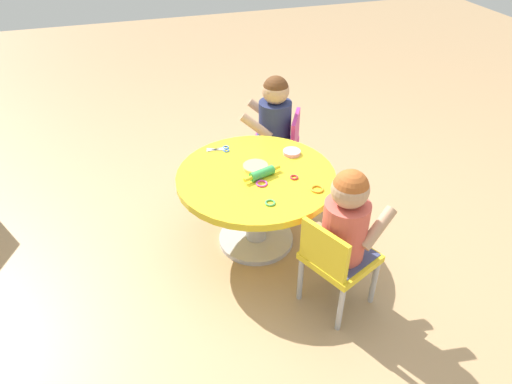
{
  "coord_description": "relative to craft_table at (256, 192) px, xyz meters",
  "views": [
    {
      "loc": [
        -2.0,
        0.62,
        1.85
      ],
      "look_at": [
        0.0,
        0.0,
        0.36
      ],
      "focal_mm": 32.51,
      "sensor_mm": 36.0,
      "label": 1
    }
  ],
  "objects": [
    {
      "name": "ground_plane",
      "position": [
        0.0,
        0.0,
        -0.36
      ],
      "size": [
        10.0,
        10.0,
        0.0
      ],
      "primitive_type": "plane",
      "color": "tan"
    },
    {
      "name": "craft_table",
      "position": [
        0.0,
        0.0,
        0.0
      ],
      "size": [
        0.87,
        0.87,
        0.48
      ],
      "color": "silver",
      "rests_on": "ground"
    },
    {
      "name": "child_chair_left",
      "position": [
        -0.57,
        -0.22,
        -0.05
      ],
      "size": [
        0.4,
        0.4,
        0.54
      ],
      "color": "#B7B7BC",
      "rests_on": "ground"
    },
    {
      "name": "seated_child_left",
      "position": [
        -0.56,
        -0.26,
        0.17
      ],
      "size": [
        0.39,
        0.43,
        0.51
      ],
      "color": "#3F4772",
      "rests_on": "ground"
    },
    {
      "name": "child_chair_right",
      "position": [
        0.52,
        -0.32,
        -0.05
      ],
      "size": [
        0.41,
        0.41,
        0.54
      ],
      "color": "#B7B7BC",
      "rests_on": "ground"
    },
    {
      "name": "seated_child_right",
      "position": [
        0.54,
        -0.29,
        0.17
      ],
      "size": [
        0.4,
        0.43,
        0.51
      ],
      "color": "#3F4772",
      "rests_on": "ground"
    },
    {
      "name": "rolling_pin",
      "position": [
        -0.04,
        -0.02,
        0.14
      ],
      "size": [
        0.1,
        0.22,
        0.05
      ],
      "color": "green",
      "rests_on": "craft_table"
    },
    {
      "name": "craft_scissors",
      "position": [
        0.31,
        0.12,
        0.12
      ],
      "size": [
        0.08,
        0.14,
        0.01
      ],
      "color": "silver",
      "rests_on": "craft_table"
    },
    {
      "name": "playdough_blob_0",
      "position": [
        0.14,
        -0.26,
        0.13
      ],
      "size": [
        0.1,
        0.1,
        0.02
      ],
      "primitive_type": "cylinder",
      "color": "pink",
      "rests_on": "craft_table"
    },
    {
      "name": "playdough_blob_1",
      "position": [
        0.06,
        -0.01,
        0.13
      ],
      "size": [
        0.14,
        0.14,
        0.02
      ],
      "primitive_type": "cylinder",
      "color": "#F2CC72",
      "rests_on": "craft_table"
    },
    {
      "name": "cookie_cutter_0",
      "position": [
        -0.1,
        -0.18,
        0.12
      ],
      "size": [
        0.05,
        0.05,
        0.01
      ],
      "primitive_type": "torus",
      "color": "red",
      "rests_on": "craft_table"
    },
    {
      "name": "cookie_cutter_1",
      "position": [
        -0.1,
        0.0,
        0.12
      ],
      "size": [
        0.06,
        0.06,
        0.01
      ],
      "primitive_type": "torus",
      "color": "#D83FA5",
      "rests_on": "craft_table"
    },
    {
      "name": "cookie_cutter_2",
      "position": [
        -0.23,
        -0.26,
        0.12
      ],
      "size": [
        0.07,
        0.07,
        0.01
      ],
      "primitive_type": "torus",
      "color": "orange",
      "rests_on": "craft_table"
    },
    {
      "name": "cookie_cutter_3",
      "position": [
        -0.27,
        0.01,
        0.12
      ],
      "size": [
        0.05,
        0.05,
        0.01
      ],
      "primitive_type": "torus",
      "color": "#4CB259",
      "rests_on": "craft_table"
    }
  ]
}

